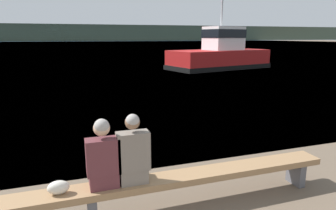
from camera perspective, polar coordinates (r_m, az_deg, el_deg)
The scene contains 7 objects.
water_surface at distance 125.21m, azimuth -18.59°, elevation 11.16°, with size 240.00×240.00×0.00m, color #426B8E.
far_shoreline at distance 178.63m, azimuth -18.85°, elevation 12.91°, with size 600.00×12.00×8.88m, color #384233.
bench_main at distance 4.35m, azimuth -14.44°, elevation -16.18°, with size 7.47×0.40×0.50m.
person_left at distance 4.15m, azimuth -12.29°, elevation -9.77°, with size 0.44×0.38×0.97m.
person_right at distance 4.21m, azimuth -6.70°, elevation -9.21°, with size 0.44×0.37×1.00m.
shopping_bag at distance 4.27m, azimuth -20.15°, elevation -14.53°, with size 0.28×0.16×0.18m.
tugboat_red at distance 24.37m, azimuth 9.86°, elevation 9.29°, with size 8.81×5.27×6.38m.
Camera 1 is at (-0.93, -0.63, 2.50)m, focal length 32.00 mm.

